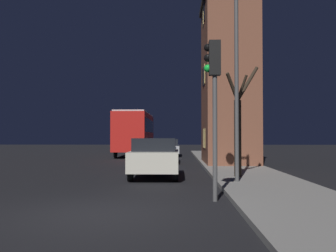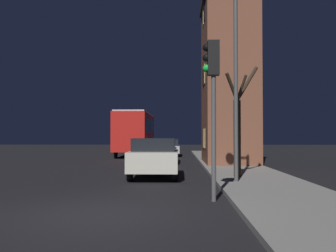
{
  "view_description": "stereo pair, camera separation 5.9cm",
  "coord_description": "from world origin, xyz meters",
  "px_view_note": "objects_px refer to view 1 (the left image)",
  "views": [
    {
      "loc": [
        1.74,
        -8.06,
        1.69
      ],
      "look_at": [
        1.18,
        13.68,
        2.24
      ],
      "focal_mm": 40.0,
      "sensor_mm": 36.0,
      "label": 1
    },
    {
      "loc": [
        1.79,
        -8.06,
        1.69
      ],
      "look_at": [
        1.18,
        13.68,
        2.24
      ],
      "focal_mm": 40.0,
      "sensor_mm": 36.0,
      "label": 2
    }
  ],
  "objects_px": {
    "streetlamp": "(226,43)",
    "bare_tree": "(239,127)",
    "traffic_light": "(214,86)",
    "car_far_lane": "(169,147)",
    "bus": "(135,130)",
    "car_mid_lane": "(162,151)",
    "car_near_lane": "(155,157)"
  },
  "relations": [
    {
      "from": "streetlamp",
      "to": "bare_tree",
      "type": "bearing_deg",
      "value": 67.23
    },
    {
      "from": "streetlamp",
      "to": "bare_tree",
      "type": "height_order",
      "value": "streetlamp"
    },
    {
      "from": "traffic_light",
      "to": "car_far_lane",
      "type": "height_order",
      "value": "traffic_light"
    },
    {
      "from": "bus",
      "to": "traffic_light",
      "type": "bearing_deg",
      "value": -78.28
    },
    {
      "from": "car_mid_lane",
      "to": "car_far_lane",
      "type": "bearing_deg",
      "value": 88.5
    },
    {
      "from": "traffic_light",
      "to": "car_mid_lane",
      "type": "distance_m",
      "value": 13.59
    },
    {
      "from": "car_near_lane",
      "to": "car_far_lane",
      "type": "distance_m",
      "value": 15.8
    },
    {
      "from": "traffic_light",
      "to": "bare_tree",
      "type": "distance_m",
      "value": 5.01
    },
    {
      "from": "car_far_lane",
      "to": "streetlamp",
      "type": "bearing_deg",
      "value": -82.42
    },
    {
      "from": "bare_tree",
      "to": "car_mid_lane",
      "type": "relative_size",
      "value": 1.09
    },
    {
      "from": "bare_tree",
      "to": "car_mid_lane",
      "type": "xyz_separation_m",
      "value": [
        -3.27,
        8.57,
        -1.27
      ]
    },
    {
      "from": "streetlamp",
      "to": "bare_tree",
      "type": "xyz_separation_m",
      "value": [
        0.67,
        1.6,
        -2.83
      ]
    },
    {
      "from": "streetlamp",
      "to": "bus",
      "type": "height_order",
      "value": "streetlamp"
    },
    {
      "from": "traffic_light",
      "to": "car_near_lane",
      "type": "bearing_deg",
      "value": 109.0
    },
    {
      "from": "bare_tree",
      "to": "streetlamp",
      "type": "bearing_deg",
      "value": -112.77
    },
    {
      "from": "traffic_light",
      "to": "bare_tree",
      "type": "bearing_deg",
      "value": 73.41
    },
    {
      "from": "streetlamp",
      "to": "car_mid_lane",
      "type": "xyz_separation_m",
      "value": [
        -2.6,
        10.16,
        -4.09
      ]
    },
    {
      "from": "bare_tree",
      "to": "traffic_light",
      "type": "bearing_deg",
      "value": -106.59
    },
    {
      "from": "bus",
      "to": "car_near_lane",
      "type": "bearing_deg",
      "value": -80.75
    },
    {
      "from": "car_near_lane",
      "to": "bus",
      "type": "bearing_deg",
      "value": 99.25
    },
    {
      "from": "bus",
      "to": "car_mid_lane",
      "type": "relative_size",
      "value": 2.49
    },
    {
      "from": "car_mid_lane",
      "to": "bare_tree",
      "type": "bearing_deg",
      "value": -69.09
    },
    {
      "from": "streetlamp",
      "to": "car_mid_lane",
      "type": "height_order",
      "value": "streetlamp"
    },
    {
      "from": "car_near_lane",
      "to": "car_far_lane",
      "type": "bearing_deg",
      "value": 89.39
    },
    {
      "from": "streetlamp",
      "to": "car_far_lane",
      "type": "xyz_separation_m",
      "value": [
        -2.4,
        18.0,
        -4.13
      ]
    },
    {
      "from": "bare_tree",
      "to": "bus",
      "type": "relative_size",
      "value": 0.44
    },
    {
      "from": "traffic_light",
      "to": "bare_tree",
      "type": "xyz_separation_m",
      "value": [
        1.4,
        4.72,
        -0.96
      ]
    },
    {
      "from": "traffic_light",
      "to": "car_far_lane",
      "type": "bearing_deg",
      "value": 94.5
    },
    {
      "from": "streetlamp",
      "to": "car_far_lane",
      "type": "bearing_deg",
      "value": 97.58
    },
    {
      "from": "traffic_light",
      "to": "bus",
      "type": "bearing_deg",
      "value": 101.72
    },
    {
      "from": "traffic_light",
      "to": "car_mid_lane",
      "type": "bearing_deg",
      "value": 98.01
    },
    {
      "from": "bare_tree",
      "to": "bus",
      "type": "xyz_separation_m",
      "value": [
        -5.9,
        16.97,
        0.1
      ]
    }
  ]
}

